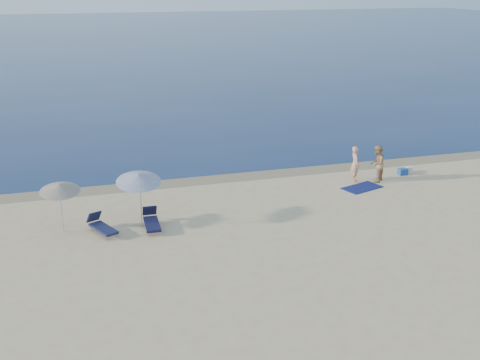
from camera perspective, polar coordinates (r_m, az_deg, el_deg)
name	(u,v)px	position (r m, az deg, el deg)	size (l,w,h in m)	color
sea	(120,38)	(110.73, -11.33, 13.10)	(240.00, 160.00, 0.01)	#0B1B45
wet_sand_strip	(269,174)	(32.54, 2.78, 0.59)	(240.00, 1.60, 0.00)	#847254
person_left	(355,164)	(31.62, 10.86, 1.51)	(0.69, 0.45, 1.88)	tan
person_right	(377,164)	(31.76, 12.87, 1.52)	(0.95, 0.74, 1.95)	tan
beach_towel	(362,188)	(30.94, 11.48, -0.71)	(1.99, 1.10, 0.03)	#0E144A
white_bag	(408,169)	(34.02, 15.67, 0.97)	(0.34, 0.29, 0.29)	silver
blue_cooler	(403,172)	(33.48, 15.17, 0.77)	(0.48, 0.34, 0.34)	#1B4793
umbrella_near	(138,178)	(25.51, -9.61, 0.18)	(1.96, 1.99, 2.50)	silver
umbrella_far	(60,188)	(25.71, -16.73, -0.70)	(1.66, 1.68, 2.24)	silver
lounger_left	(102,226)	(25.65, -12.98, -4.31)	(1.24, 1.83, 0.77)	#161C3E
lounger_right	(152,222)	(25.72, -8.38, -3.93)	(0.66, 1.84, 0.80)	#131536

